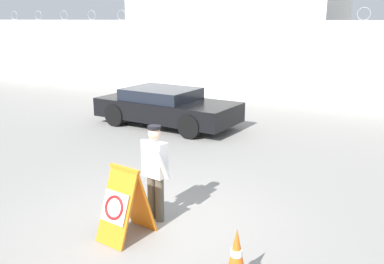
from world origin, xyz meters
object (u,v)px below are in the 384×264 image
at_px(security_guard, 155,169).
at_px(traffic_cone_near, 236,257).
at_px(parked_car_front_coupe, 166,107).
at_px(barricade_sign, 124,203).

height_order(security_guard, traffic_cone_near, security_guard).
bearing_deg(traffic_cone_near, parked_car_front_coupe, 126.49).
height_order(barricade_sign, traffic_cone_near, barricade_sign).
xyz_separation_m(security_guard, parked_car_front_coupe, (-3.25, 5.87, -0.29)).
height_order(barricade_sign, parked_car_front_coupe, parked_car_front_coupe).
bearing_deg(parked_car_front_coupe, security_guard, -56.16).
bearing_deg(security_guard, parked_car_front_coupe, 129.61).
distance_m(traffic_cone_near, parked_car_front_coupe, 8.70).
relative_size(barricade_sign, security_guard, 0.70).
height_order(security_guard, parked_car_front_coupe, security_guard).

